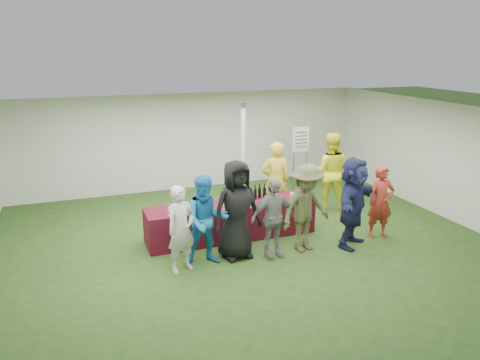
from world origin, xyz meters
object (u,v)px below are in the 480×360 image
object	(u,v)px
customer_5	(353,202)
customer_6	(381,202)
serving_table	(231,220)
customer_3	(273,218)
customer_4	(306,208)
customer_0	(181,229)
dump_bucket	(306,194)
staff_back	(330,171)
customer_2	(237,210)
customer_1	(206,221)
wine_list_sign	(301,144)
staff_pourer	(275,181)

from	to	relation	value
customer_5	customer_6	bearing A→B (deg)	-25.13
serving_table	customer_3	xyz separation A→B (m)	(0.43, -1.17, 0.41)
customer_3	customer_4	bearing A→B (deg)	-2.89
customer_3	customer_0	bearing A→B (deg)	173.02
dump_bucket	customer_5	world-z (taller)	customer_5
serving_table	customer_3	world-z (taller)	customer_3
customer_6	dump_bucket	bearing A→B (deg)	156.28
customer_4	staff_back	bearing A→B (deg)	35.08
customer_2	customer_5	bearing A→B (deg)	-14.02
customer_0	staff_back	bearing A→B (deg)	3.39
customer_3	customer_5	xyz separation A→B (m)	(1.73, -0.08, 0.14)
customer_1	customer_4	bearing A→B (deg)	3.50
dump_bucket	customer_5	size ratio (longest dim) A/B	0.11
staff_back	customer_1	bearing A→B (deg)	57.56
customer_1	customer_4	distance (m)	2.00
dump_bucket	customer_1	size ratio (longest dim) A/B	0.12
serving_table	wine_list_sign	world-z (taller)	wine_list_sign
serving_table	customer_5	xyz separation A→B (m)	(2.16, -1.25, 0.55)
customer_5	customer_6	distance (m)	0.83
staff_back	customer_4	size ratio (longest dim) A/B	1.09
wine_list_sign	customer_6	bearing A→B (deg)	-89.73
staff_pourer	customer_1	bearing A→B (deg)	47.24
staff_back	customer_6	distance (m)	1.98
staff_pourer	customer_2	bearing A→B (deg)	55.33
serving_table	customer_4	distance (m)	1.70
dump_bucket	wine_list_sign	size ratio (longest dim) A/B	0.12
customer_0	wine_list_sign	bearing A→B (deg)	18.58
wine_list_sign	customer_4	bearing A→B (deg)	-115.85
staff_pourer	customer_1	world-z (taller)	staff_pourer
dump_bucket	customer_0	distance (m)	3.12
customer_5	staff_back	bearing A→B (deg)	33.58
customer_3	customer_4	size ratio (longest dim) A/B	0.89
dump_bucket	customer_3	xyz separation A→B (m)	(-1.21, -0.95, -0.05)
serving_table	customer_6	world-z (taller)	customer_6
customer_5	customer_1	bearing A→B (deg)	138.49
customer_2	customer_4	xyz separation A→B (m)	(1.38, -0.18, -0.08)
staff_pourer	customer_6	world-z (taller)	staff_pourer
customer_5	customer_3	bearing A→B (deg)	139.86
staff_pourer	staff_back	size ratio (longest dim) A/B	0.96
customer_5	serving_table	bearing A→B (deg)	112.47
customer_1	customer_3	distance (m)	1.28
staff_pourer	customer_4	distance (m)	1.81
staff_back	customer_1	distance (m)	4.21
staff_back	wine_list_sign	bearing A→B (deg)	-61.37
customer_4	customer_5	size ratio (longest dim) A/B	0.95
staff_pourer	customer_3	distance (m)	2.05
dump_bucket	customer_6	distance (m)	1.57
dump_bucket	wine_list_sign	xyz separation A→B (m)	(1.30, 2.78, 0.48)
serving_table	wine_list_sign	xyz separation A→B (m)	(2.94, 2.56, 0.94)
staff_back	customer_4	distance (m)	2.67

